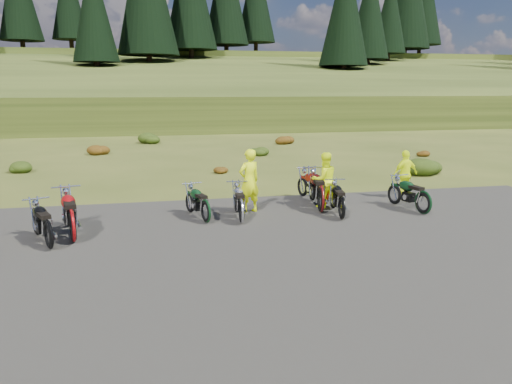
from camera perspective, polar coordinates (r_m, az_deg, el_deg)
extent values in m
plane|color=#3D4918|center=(13.31, 2.94, -4.35)|extent=(300.00, 300.00, 0.00)
cube|color=black|center=(11.48, 5.52, -7.06)|extent=(20.00, 12.00, 0.04)
cube|color=#2C3C14|center=(122.44, -10.60, 9.95)|extent=(300.00, 90.00, 9.17)
cylinder|color=black|center=(83.44, -25.08, 14.77)|extent=(0.70, 0.70, 2.20)
cylinder|color=black|center=(88.36, -20.32, 15.44)|extent=(0.70, 0.70, 2.20)
cylinder|color=black|center=(62.63, -17.67, 13.15)|extent=(0.70, 0.70, 2.20)
cone|color=black|center=(63.23, -18.09, 19.40)|extent=(5.28, 5.28, 12.00)
cylinder|color=black|center=(68.42, -12.10, 14.29)|extent=(0.70, 0.70, 2.20)
cylinder|color=black|center=(74.74, -7.38, 15.14)|extent=(0.70, 0.70, 2.20)
cylinder|color=black|center=(81.47, -3.40, 15.78)|extent=(0.70, 0.70, 2.20)
cylinder|color=black|center=(88.51, -0.02, 16.14)|extent=(0.70, 0.70, 2.20)
cylinder|color=black|center=(66.01, 9.89, 13.26)|extent=(0.70, 0.70, 2.20)
cone|color=black|center=(66.69, 10.15, 20.05)|extent=(6.16, 6.16, 14.00)
cylinder|color=black|center=(73.91, 12.61, 13.91)|extent=(0.70, 0.70, 2.20)
cone|color=black|center=(74.58, 12.88, 19.60)|extent=(5.72, 5.72, 13.00)
cylinder|color=black|center=(81.95, 14.81, 14.42)|extent=(0.70, 0.70, 2.20)
cone|color=black|center=(82.59, 15.07, 19.20)|extent=(5.28, 5.28, 12.00)
cylinder|color=black|center=(90.08, 16.62, 14.82)|extent=(0.70, 0.70, 2.20)
cylinder|color=black|center=(98.29, 18.13, 15.15)|extent=(0.70, 0.70, 2.20)
ellipsoid|color=#21320C|center=(24.58, -25.50, 2.75)|extent=(1.03, 1.03, 0.61)
ellipsoid|color=#61280C|center=(29.28, -17.63, 4.79)|extent=(1.30, 1.30, 0.77)
ellipsoid|color=#21320C|center=(34.40, -11.98, 6.20)|extent=(1.56, 1.56, 0.92)
ellipsoid|color=#61280C|center=(22.02, -4.23, 2.74)|extent=(0.77, 0.77, 0.45)
ellipsoid|color=#21320C|center=(27.68, 0.23, 4.81)|extent=(1.03, 1.03, 0.61)
ellipsoid|color=#61280C|center=(33.47, 3.18, 6.16)|extent=(1.30, 1.30, 0.77)
ellipsoid|color=#21320C|center=(22.88, 18.69, 3.08)|extent=(1.56, 1.56, 0.92)
ellipsoid|color=#61280C|center=(28.90, 18.32, 4.35)|extent=(0.77, 0.77, 0.45)
imported|color=#DDF20C|center=(14.85, -0.78, 1.16)|extent=(0.82, 0.69, 1.91)
imported|color=#DDF20C|center=(15.67, 7.80, 1.28)|extent=(0.90, 0.73, 1.72)
imported|color=#DDF20C|center=(17.58, 16.69, 1.88)|extent=(1.01, 0.58, 1.63)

